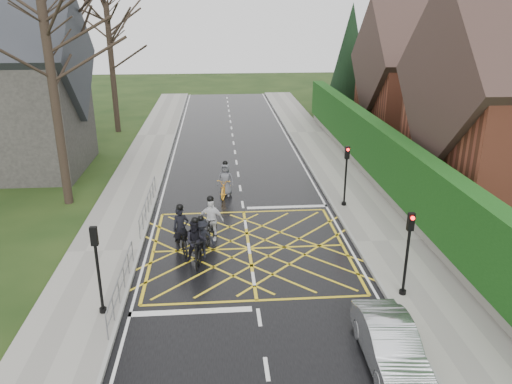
{
  "coord_description": "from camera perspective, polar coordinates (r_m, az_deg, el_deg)",
  "views": [
    {
      "loc": [
        -1.2,
        -18.84,
        9.54
      ],
      "look_at": [
        0.56,
        3.33,
        1.3
      ],
      "focal_mm": 35.0,
      "sensor_mm": 36.0,
      "label": 1
    }
  ],
  "objects": [
    {
      "name": "traffic_light_se",
      "position": [
        17.78,
        16.87,
        -6.93
      ],
      "size": [
        0.24,
        0.31,
        3.21
      ],
      "rotation": [
        0.0,
        0.0,
        3.14
      ],
      "color": "black",
      "rests_on": "ground"
    },
    {
      "name": "ground",
      "position": [
        21.16,
        -0.8,
        -6.48
      ],
      "size": [
        120.0,
        120.0,
        0.0
      ],
      "primitive_type": "plane",
      "color": "black",
      "rests_on": "ground"
    },
    {
      "name": "tree_mid",
      "position": [
        34.01,
        -20.53,
        17.59
      ],
      "size": [
        10.08,
        10.08,
        12.48
      ],
      "color": "black",
      "rests_on": "ground"
    },
    {
      "name": "cyclist_front",
      "position": [
        21.64,
        -5.16,
        -3.69
      ],
      "size": [
        1.18,
        2.14,
        2.06
      ],
      "rotation": [
        0.0,
        0.0,
        -0.22
      ],
      "color": "black",
      "rests_on": "ground"
    },
    {
      "name": "hedge",
      "position": [
        27.44,
        14.72,
        3.91
      ],
      "size": [
        0.9,
        38.0,
        2.8
      ],
      "primitive_type": "cube",
      "color": "#123B10",
      "rests_on": "stone_wall"
    },
    {
      "name": "sidewalk_left",
      "position": [
        21.63,
        -16.98,
        -6.59
      ],
      "size": [
        3.0,
        80.0,
        0.15
      ],
      "primitive_type": "cube",
      "color": "gray",
      "rests_on": "ground"
    },
    {
      "name": "tree_far",
      "position": [
        41.71,
        -16.41,
        16.32
      ],
      "size": [
        8.4,
        8.4,
        10.4
      ],
      "color": "black",
      "rests_on": "ground"
    },
    {
      "name": "railing_south",
      "position": [
        18.0,
        -15.2,
        -9.58
      ],
      "size": [
        0.05,
        5.04,
        1.03
      ],
      "color": "slate",
      "rests_on": "ground"
    },
    {
      "name": "railing_north",
      "position": [
        24.71,
        -12.26,
        -0.91
      ],
      "size": [
        0.05,
        6.04,
        1.03
      ],
      "color": "slate",
      "rests_on": "ground"
    },
    {
      "name": "stone_wall",
      "position": [
        27.96,
        14.4,
        0.47
      ],
      "size": [
        0.5,
        38.0,
        0.7
      ],
      "primitive_type": "cube",
      "color": "slate",
      "rests_on": "ground"
    },
    {
      "name": "traffic_light_sw",
      "position": [
        16.83,
        -17.57,
        -8.64
      ],
      "size": [
        0.24,
        0.31,
        3.21
      ],
      "color": "black",
      "rests_on": "ground"
    },
    {
      "name": "traffic_light_ne",
      "position": [
        25.15,
        10.21,
        1.74
      ],
      "size": [
        0.24,
        0.31,
        3.21
      ],
      "rotation": [
        0.0,
        0.0,
        3.14
      ],
      "color": "black",
      "rests_on": "ground"
    },
    {
      "name": "road",
      "position": [
        21.15,
        -0.8,
        -6.47
      ],
      "size": [
        9.0,
        80.0,
        0.01
      ],
      "primitive_type": "cube",
      "color": "black",
      "rests_on": "ground"
    },
    {
      "name": "conifer",
      "position": [
        46.63,
        10.67,
        14.4
      ],
      "size": [
        4.6,
        4.6,
        10.0
      ],
      "color": "black",
      "rests_on": "ground"
    },
    {
      "name": "sidewalk_right",
      "position": [
        22.28,
        14.85,
        -5.54
      ],
      "size": [
        3.0,
        80.0,
        0.15
      ],
      "primitive_type": "cube",
      "color": "gray",
      "rests_on": "ground"
    },
    {
      "name": "house_far",
      "position": [
        40.48,
        19.13,
        11.89
      ],
      "size": [
        9.8,
        8.8,
        10.3
      ],
      "color": "brown",
      "rests_on": "ground"
    },
    {
      "name": "cyclist_rear",
      "position": [
        21.01,
        -8.54,
        -4.91
      ],
      "size": [
        1.29,
        2.22,
        2.04
      ],
      "rotation": [
        0.0,
        0.0,
        0.28
      ],
      "color": "black",
      "rests_on": "ground"
    },
    {
      "name": "church",
      "position": [
        33.54,
        -26.53,
        10.33
      ],
      "size": [
        8.8,
        7.8,
        11.0
      ],
      "color": "#2D2B28",
      "rests_on": "ground"
    },
    {
      "name": "tree_near",
      "position": [
        26.09,
        -22.77,
        15.24
      ],
      "size": [
        9.24,
        9.24,
        11.44
      ],
      "color": "black",
      "rests_on": "ground"
    },
    {
      "name": "cyclist_back",
      "position": [
        19.9,
        -6.87,
        -6.1
      ],
      "size": [
        0.88,
        1.95,
        1.94
      ],
      "rotation": [
        0.0,
        0.0,
        0.03
      ],
      "color": "black",
      "rests_on": "ground"
    },
    {
      "name": "car",
      "position": [
        15.15,
        15.08,
        -16.47
      ],
      "size": [
        1.45,
        3.92,
        1.28
      ],
      "primitive_type": "imported",
      "rotation": [
        0.0,
        0.0,
        -0.02
      ],
      "color": "#B2B6B9",
      "rests_on": "ground"
    },
    {
      "name": "cyclist_lead",
      "position": [
        26.75,
        -3.49,
        0.94
      ],
      "size": [
        1.11,
        2.12,
        1.96
      ],
      "rotation": [
        0.0,
        0.0,
        -0.21
      ],
      "color": "orange",
      "rests_on": "ground"
    },
    {
      "name": "cyclist_mid",
      "position": [
        20.28,
        -6.23,
        -5.76
      ],
      "size": [
        1.14,
        1.93,
        1.82
      ],
      "rotation": [
        0.0,
        0.0,
        -0.1
      ],
      "color": "black",
      "rests_on": "ground"
    }
  ]
}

